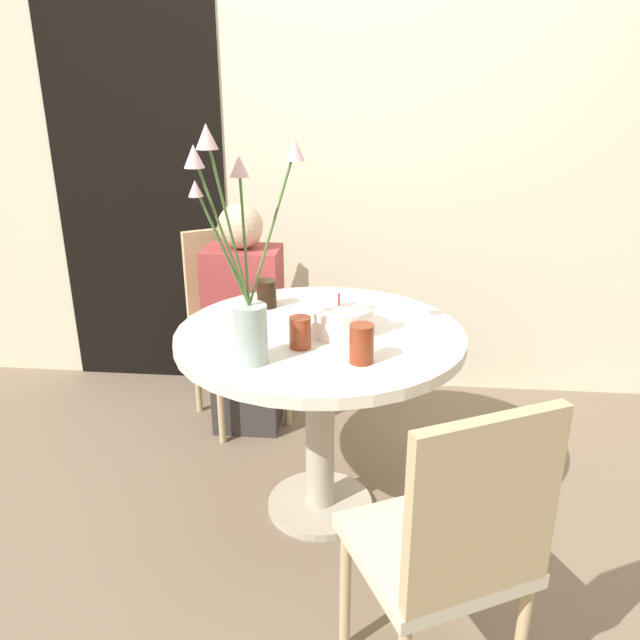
# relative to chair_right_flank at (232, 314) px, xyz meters

# --- Properties ---
(ground_plane) EXTENTS (16.00, 16.00, 0.00)m
(ground_plane) POSITION_rel_chair_right_flank_xyz_m (0.50, -0.74, -0.53)
(ground_plane) COLOR #7A6651
(wall_back) EXTENTS (8.00, 0.05, 2.60)m
(wall_back) POSITION_rel_chair_right_flank_xyz_m (0.50, 0.41, 0.77)
(wall_back) COLOR beige
(wall_back) RESTS_ON ground_plane
(doorway_panel) EXTENTS (0.90, 0.01, 2.05)m
(doorway_panel) POSITION_rel_chair_right_flank_xyz_m (-0.55, 0.38, 0.49)
(doorway_panel) COLOR black
(doorway_panel) RESTS_ON ground_plane
(dining_table) EXTENTS (1.03, 1.03, 0.75)m
(dining_table) POSITION_rel_chair_right_flank_xyz_m (0.50, -0.74, 0.08)
(dining_table) COLOR silver
(dining_table) RESTS_ON ground_plane
(chair_right_flank) EXTENTS (0.55, 0.55, 0.93)m
(chair_right_flank) POSITION_rel_chair_right_flank_xyz_m (0.00, 0.00, 0.00)
(chair_right_flank) COLOR beige
(chair_right_flank) RESTS_ON ground_plane
(chair_near_front) EXTENTS (0.54, 0.54, 0.93)m
(chair_near_front) POSITION_rel_chair_right_flank_xyz_m (0.89, -1.54, 0.00)
(chair_near_front) COLOR beige
(chair_near_front) RESTS_ON ground_plane
(birthday_cake) EXTENTS (0.25, 0.25, 0.14)m
(birthday_cake) POSITION_rel_chair_right_flank_xyz_m (0.56, -0.74, 0.27)
(birthday_cake) COLOR white
(birthday_cake) RESTS_ON dining_table
(flower_vase) EXTENTS (0.31, 0.25, 0.72)m
(flower_vase) POSITION_rel_chair_right_flank_xyz_m (0.30, -1.04, 0.48)
(flower_vase) COLOR #9EB2AD
(flower_vase) RESTS_ON dining_table
(side_plate) EXTENTS (0.16, 0.16, 0.01)m
(side_plate) POSITION_rel_chair_right_flank_xyz_m (0.14, -0.66, 0.23)
(side_plate) COLOR silver
(side_plate) RESTS_ON dining_table
(drink_glass_0) EXTENTS (0.08, 0.08, 0.12)m
(drink_glass_0) POSITION_rel_chair_right_flank_xyz_m (0.65, -0.99, 0.29)
(drink_glass_0) COLOR maroon
(drink_glass_0) RESTS_ON dining_table
(drink_glass_1) EXTENTS (0.08, 0.08, 0.11)m
(drink_glass_1) POSITION_rel_chair_right_flank_xyz_m (0.27, -0.51, 0.28)
(drink_glass_1) COLOR black
(drink_glass_1) RESTS_ON dining_table
(drink_glass_2) EXTENTS (0.07, 0.07, 0.11)m
(drink_glass_2) POSITION_rel_chair_right_flank_xyz_m (0.45, -0.90, 0.28)
(drink_glass_2) COLOR maroon
(drink_glass_2) RESTS_ON dining_table
(person_guest) EXTENTS (0.34, 0.24, 1.09)m
(person_guest) POSITION_rel_chair_right_flank_xyz_m (0.09, -0.13, -0.02)
(person_guest) COLOR #383333
(person_guest) RESTS_ON ground_plane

